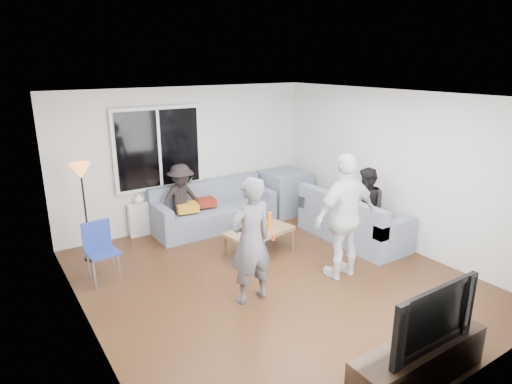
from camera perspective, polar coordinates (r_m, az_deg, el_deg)
floor at (r=6.45m, az=2.23°, el=-11.45°), size 5.00×5.50×0.04m
ceiling at (r=5.70m, az=2.54°, el=12.63°), size 5.00×5.50×0.04m
wall_back at (r=8.28m, az=-8.90°, el=4.53°), size 5.00×0.04×2.60m
wall_front at (r=4.18m, az=25.42°, el=-9.49°), size 5.00×0.04×2.60m
wall_left at (r=4.99m, az=-21.95°, el=-4.83°), size 0.04×5.50×2.60m
wall_right at (r=7.64m, az=17.94°, el=2.88°), size 0.04×5.50×2.60m
window_frame at (r=7.93m, az=-12.69°, el=5.63°), size 1.62×0.06×1.47m
window_glass at (r=7.89m, az=-12.59°, el=5.58°), size 1.50×0.02×1.35m
window_mullion at (r=7.88m, az=-12.56°, el=5.57°), size 0.05×0.03×1.35m
radiator at (r=8.22m, az=-12.04°, el=-2.92°), size 1.30×0.12×0.62m
potted_plant at (r=8.23m, az=-8.82°, el=0.82°), size 0.21×0.18×0.34m
vase at (r=7.93m, az=-15.15°, el=-0.85°), size 0.17×0.17×0.18m
sofa_back_section at (r=8.18m, az=-5.51°, el=-1.85°), size 2.30×0.85×0.85m
sofa_right_section at (r=7.79m, az=12.64°, el=-3.17°), size 2.00×0.85×0.85m
sofa_corner at (r=9.03m, az=3.75°, el=-0.01°), size 0.85×0.85×0.85m
cushion_yellow at (r=7.91m, az=-9.05°, el=-2.01°), size 0.43×0.38×0.14m
cushion_red at (r=8.14m, az=-6.67°, el=-1.35°), size 0.39×0.34×0.13m
coffee_table at (r=7.17m, az=0.42°, el=-6.47°), size 1.18×0.77×0.40m
pitcher at (r=6.98m, az=0.14°, el=-4.60°), size 0.17×0.17×0.17m
side_chair at (r=6.57m, az=-19.49°, el=-7.58°), size 0.44×0.44×0.86m
floor_lamp at (r=7.22m, az=-21.45°, el=-2.59°), size 0.32×0.32×1.56m
player_left at (r=5.56m, az=-0.73°, el=-6.41°), size 0.62×0.41×1.68m
player_right at (r=6.30m, az=11.65°, el=-3.20°), size 1.09×0.48×1.83m
spectator_right at (r=7.53m, az=14.30°, el=-1.99°), size 0.63×0.74×1.35m
spectator_back at (r=7.88m, az=-9.74°, el=-1.02°), size 0.90×0.58×1.30m
tv_console at (r=4.81m, az=20.54°, el=-20.23°), size 1.60×0.40×0.44m
television at (r=4.51m, az=21.27°, el=-14.65°), size 1.13×0.15×0.65m
bottle_d at (r=7.09m, az=1.81°, el=-3.77°), size 0.07×0.07×0.28m
bottle_a at (r=6.99m, az=-1.78°, el=-4.30°), size 0.07×0.07×0.23m
bottle_e at (r=7.33m, az=1.79°, el=-3.40°), size 0.07×0.07×0.20m
bottle_b at (r=6.89m, az=0.07°, el=-4.51°), size 0.08×0.08×0.26m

